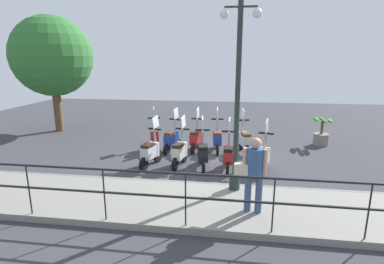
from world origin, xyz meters
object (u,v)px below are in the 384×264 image
at_px(potted_palm, 321,134).
at_px(scooter_far_2, 196,138).
at_px(scooter_far_0, 244,140).
at_px(scooter_near_2, 203,153).
at_px(scooter_near_3, 180,151).
at_px(lamp_post_near, 237,107).
at_px(scooter_far_4, 155,137).
at_px(scooter_near_4, 151,151).
at_px(scooter_far_3, 172,139).
at_px(scooter_near_0, 263,157).
at_px(scooter_near_1, 228,155).
at_px(pedestrian_with_bag, 253,169).
at_px(scooter_far_1, 217,138).
at_px(tree_large, 52,57).

xyz_separation_m(potted_palm, scooter_far_2, (-1.42, 4.68, 0.04)).
bearing_deg(scooter_far_0, scooter_far_2, 75.44).
bearing_deg(scooter_near_2, scooter_near_3, 75.91).
xyz_separation_m(lamp_post_near, scooter_far_4, (3.34, 2.89, -1.69)).
height_order(scooter_far_0, scooter_far_4, same).
distance_m(scooter_near_3, scooter_far_0, 2.60).
distance_m(potted_palm, scooter_near_4, 6.65).
xyz_separation_m(scooter_near_2, scooter_far_3, (1.51, 1.26, 0.00)).
height_order(scooter_near_0, scooter_near_1, same).
bearing_deg(scooter_near_3, scooter_near_0, -84.99).
distance_m(scooter_far_0, scooter_far_2, 1.73).
relative_size(lamp_post_near, scooter_far_4, 2.95).
xyz_separation_m(scooter_near_4, scooter_far_4, (1.70, 0.33, 0.00)).
distance_m(scooter_near_4, scooter_far_0, 3.39).
relative_size(pedestrian_with_bag, scooter_far_0, 1.03).
bearing_deg(scooter_near_0, scooter_far_2, 65.03).
distance_m(lamp_post_near, scooter_far_0, 3.82).
distance_m(pedestrian_with_bag, scooter_far_1, 4.67).
distance_m(scooter_near_2, scooter_far_1, 1.78).
height_order(lamp_post_near, scooter_near_0, lamp_post_near).
height_order(scooter_near_0, scooter_far_0, same).
xyz_separation_m(potted_palm, scooter_near_2, (-3.13, 4.24, 0.04)).
height_order(pedestrian_with_bag, scooter_far_3, pedestrian_with_bag).
height_order(scooter_near_2, scooter_far_1, same).
distance_m(pedestrian_with_bag, scooter_far_2, 4.86).
height_order(pedestrian_with_bag, scooter_near_3, pedestrian_with_bag).
bearing_deg(tree_large, scooter_far_0, -104.93).
distance_m(lamp_post_near, scooter_near_2, 2.58).
xyz_separation_m(scooter_near_0, scooter_far_3, (1.65, 3.03, 0.00)).
bearing_deg(scooter_far_3, scooter_near_4, -176.97).
xyz_separation_m(tree_large, scooter_far_1, (-2.19, -7.40, -2.85)).
bearing_deg(scooter_far_0, scooter_near_2, 128.56).
xyz_separation_m(tree_large, scooter_far_3, (-2.44, -5.81, -2.85)).
xyz_separation_m(scooter_near_2, scooter_far_0, (1.71, -1.29, 0.00)).
bearing_deg(scooter_near_4, pedestrian_with_bag, -117.08).
xyz_separation_m(lamp_post_near, scooter_far_1, (3.45, 0.62, -1.69)).
distance_m(scooter_near_0, scooter_far_1, 2.38).
bearing_deg(potted_palm, scooter_far_0, 115.69).
distance_m(pedestrian_with_bag, potted_palm, 6.62).
distance_m(lamp_post_near, pedestrian_with_bag, 1.58).
distance_m(potted_palm, scooter_far_4, 6.35).
relative_size(potted_palm, scooter_near_1, 0.69).
bearing_deg(scooter_far_0, scooter_far_3, 80.18).
bearing_deg(scooter_near_2, scooter_far_1, -19.70).
relative_size(scooter_far_3, scooter_far_4, 1.00).
relative_size(scooter_near_3, scooter_near_4, 1.00).
height_order(potted_palm, scooter_near_2, scooter_near_2).
height_order(pedestrian_with_bag, potted_palm, pedestrian_with_bag).
bearing_deg(scooter_near_1, scooter_near_0, -93.02).
relative_size(scooter_near_0, scooter_far_3, 1.00).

